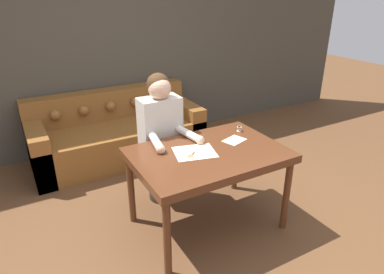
{
  "coord_description": "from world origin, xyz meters",
  "views": [
    {
      "loc": [
        -1.29,
        -2.07,
        2.02
      ],
      "look_at": [
        0.0,
        0.23,
        0.84
      ],
      "focal_mm": 32.0,
      "sensor_mm": 36.0,
      "label": 1
    }
  ],
  "objects_px": {
    "person": "(161,139)",
    "scissors": "(193,154)",
    "couch": "(117,135)",
    "dining_table": "(208,159)",
    "thread_spool": "(239,129)"
  },
  "relations": [
    {
      "from": "couch",
      "to": "dining_table",
      "type": "bearing_deg",
      "value": -81.23
    },
    {
      "from": "dining_table",
      "to": "couch",
      "type": "bearing_deg",
      "value": 98.77
    },
    {
      "from": "dining_table",
      "to": "person",
      "type": "relative_size",
      "value": 0.98
    },
    {
      "from": "dining_table",
      "to": "thread_spool",
      "type": "bearing_deg",
      "value": 25.22
    },
    {
      "from": "dining_table",
      "to": "couch",
      "type": "distance_m",
      "value": 1.81
    },
    {
      "from": "scissors",
      "to": "thread_spool",
      "type": "height_order",
      "value": "thread_spool"
    },
    {
      "from": "thread_spool",
      "to": "dining_table",
      "type": "bearing_deg",
      "value": -154.78
    },
    {
      "from": "thread_spool",
      "to": "scissors",
      "type": "bearing_deg",
      "value": -161.14
    },
    {
      "from": "person",
      "to": "scissors",
      "type": "relative_size",
      "value": 6.03
    },
    {
      "from": "dining_table",
      "to": "thread_spool",
      "type": "height_order",
      "value": "thread_spool"
    },
    {
      "from": "scissors",
      "to": "dining_table",
      "type": "bearing_deg",
      "value": -5.09
    },
    {
      "from": "person",
      "to": "couch",
      "type": "bearing_deg",
      "value": 94.86
    },
    {
      "from": "couch",
      "to": "thread_spool",
      "type": "relative_size",
      "value": 45.71
    },
    {
      "from": "person",
      "to": "thread_spool",
      "type": "distance_m",
      "value": 0.75
    },
    {
      "from": "dining_table",
      "to": "scissors",
      "type": "height_order",
      "value": "scissors"
    }
  ]
}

